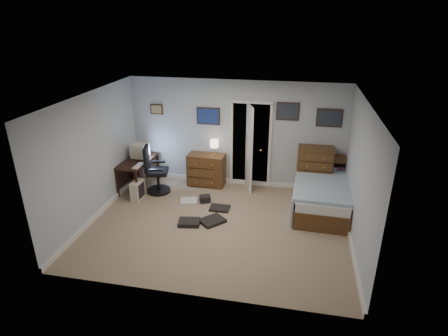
# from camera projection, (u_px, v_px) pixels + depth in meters

# --- Properties ---
(floor) EXTENTS (5.00, 4.00, 0.02)m
(floor) POSITION_uv_depth(u_px,v_px,m) (218.00, 225.00, 7.36)
(floor) COLOR #9D896C
(floor) RESTS_ON ground
(computer_desk) EXTENTS (0.63, 1.24, 0.70)m
(computer_desk) POSITION_uv_depth(u_px,v_px,m) (135.00, 166.00, 8.75)
(computer_desk) COLOR black
(computer_desk) RESTS_ON floor
(crt_monitor) EXTENTS (0.38, 0.36, 0.34)m
(crt_monitor) POSITION_uv_depth(u_px,v_px,m) (140.00, 151.00, 8.73)
(crt_monitor) COLOR beige
(crt_monitor) RESTS_ON computer_desk
(keyboard) EXTENTS (0.16, 0.38, 0.02)m
(keyboard) POSITION_uv_depth(u_px,v_px,m) (138.00, 166.00, 8.31)
(keyboard) COLOR beige
(keyboard) RESTS_ON computer_desk
(pc_tower) EXTENTS (0.21, 0.40, 0.42)m
(pc_tower) POSITION_uv_depth(u_px,v_px,m) (138.00, 190.00, 8.32)
(pc_tower) COLOR beige
(pc_tower) RESTS_ON floor
(office_chair) EXTENTS (0.64, 0.64, 1.11)m
(office_chair) POSITION_uv_depth(u_px,v_px,m) (155.00, 175.00, 8.55)
(office_chair) COLOR black
(office_chair) RESTS_ON floor
(media_stack) EXTENTS (0.18, 0.18, 0.84)m
(media_stack) POSITION_uv_depth(u_px,v_px,m) (137.00, 167.00, 8.98)
(media_stack) COLOR maroon
(media_stack) RESTS_ON floor
(low_dresser) EXTENTS (0.89, 0.48, 0.77)m
(low_dresser) POSITION_uv_depth(u_px,v_px,m) (206.00, 170.00, 8.93)
(low_dresser) COLOR brown
(low_dresser) RESTS_ON floor
(table_lamp) EXTENTS (0.20, 0.20, 0.38)m
(table_lamp) POSITION_uv_depth(u_px,v_px,m) (214.00, 144.00, 8.64)
(table_lamp) COLOR gold
(table_lamp) RESTS_ON low_dresser
(doorway) EXTENTS (0.96, 1.12, 2.05)m
(doorway) POSITION_uv_depth(u_px,v_px,m) (252.00, 141.00, 8.96)
(doorway) COLOR black
(doorway) RESTS_ON floor
(tall_dresser) EXTENTS (0.78, 0.46, 1.13)m
(tall_dresser) POSITION_uv_depth(u_px,v_px,m) (314.00, 171.00, 8.39)
(tall_dresser) COLOR brown
(tall_dresser) RESTS_ON floor
(headboard_bookcase) EXTENTS (1.03, 0.27, 0.93)m
(headboard_bookcase) POSITION_uv_depth(u_px,v_px,m) (346.00, 175.00, 8.39)
(headboard_bookcase) COLOR brown
(headboard_bookcase) RESTS_ON floor
(bed) EXTENTS (1.20, 2.15, 0.69)m
(bed) POSITION_uv_depth(u_px,v_px,m) (321.00, 193.00, 7.91)
(bed) COLOR brown
(bed) RESTS_ON floor
(wall_posters) EXTENTS (4.38, 0.04, 0.60)m
(wall_posters) POSITION_uv_depth(u_px,v_px,m) (261.00, 115.00, 8.36)
(wall_posters) COLOR #331E11
(wall_posters) RESTS_ON floor
(floor_clutter) EXTENTS (1.21, 1.29, 0.15)m
(floor_clutter) POSITION_uv_depth(u_px,v_px,m) (202.00, 212.00, 7.74)
(floor_clutter) COLOR black
(floor_clutter) RESTS_ON floor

